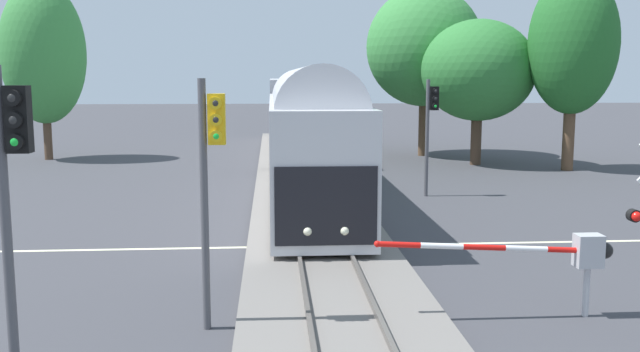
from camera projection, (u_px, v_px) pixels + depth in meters
name	position (u px, v px, depth m)	size (l,w,h in m)	color
ground_plane	(320.00, 246.00, 21.20)	(220.00, 220.00, 0.00)	#3D3D42
road_centre_stripe	(320.00, 246.00, 21.20)	(44.00, 0.20, 0.01)	beige
railway_track	(320.00, 243.00, 21.19)	(4.40, 80.00, 0.32)	slate
commuter_train	(299.00, 121.00, 36.70)	(3.04, 39.98, 5.16)	silver
crossing_gate_near	(566.00, 253.00, 14.80)	(5.14, 0.40, 1.80)	#B7B7BC
traffic_signal_median	(210.00, 164.00, 13.79)	(0.53, 0.38, 5.09)	#4C4C51
traffic_signal_near_left	(12.00, 183.00, 10.43)	(0.53, 0.38, 5.30)	#4C4C51
traffic_signal_far_side	(431.00, 118.00, 29.56)	(0.53, 0.38, 4.99)	#4C4C51
elm_centre_background	(424.00, 47.00, 44.32)	(7.35, 7.35, 10.72)	brown
oak_far_right	(478.00, 71.00, 39.95)	(6.52, 6.52, 8.35)	#4C3828
maple_right_background	(573.00, 44.00, 37.31)	(4.73, 4.73, 10.67)	brown
pine_left_background	(43.00, 53.00, 42.26)	(5.04, 5.04, 10.82)	#4C3828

